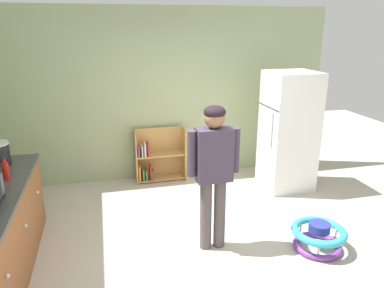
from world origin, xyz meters
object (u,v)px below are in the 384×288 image
at_px(refrigerator, 289,131).
at_px(standing_person, 214,165).
at_px(bookshelf, 157,158).
at_px(ketchup_bottle, 6,171).
at_px(baby_walker, 318,236).

distance_m(refrigerator, standing_person, 2.07).
height_order(refrigerator, bookshelf, refrigerator).
xyz_separation_m(standing_person, ketchup_bottle, (-2.10, 0.34, 0.00)).
bearing_deg(standing_person, ketchup_bottle, 170.77).
height_order(standing_person, baby_walker, standing_person).
bearing_deg(refrigerator, standing_person, -140.13).
height_order(refrigerator, baby_walker, refrigerator).
bearing_deg(refrigerator, bookshelf, 158.55).
xyz_separation_m(bookshelf, standing_person, (0.31, -2.07, 0.63)).
bearing_deg(bookshelf, baby_walker, -58.95).
relative_size(refrigerator, ketchup_bottle, 7.24).
distance_m(baby_walker, ketchup_bottle, 3.42).
xyz_separation_m(bookshelf, ketchup_bottle, (-1.80, -1.73, 0.63)).
bearing_deg(standing_person, baby_walker, -16.24).
bearing_deg(bookshelf, standing_person, -81.52).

